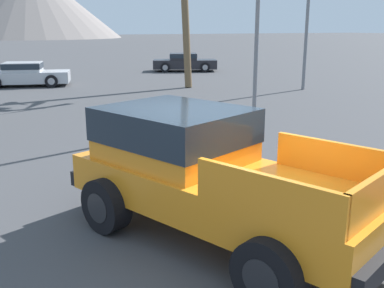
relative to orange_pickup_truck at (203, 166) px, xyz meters
The scene contains 5 objects.
ground_plane 1.08m from the orange_pickup_truck, ahead, with size 320.00×320.00×0.00m, color #424244.
orange_pickup_truck is the anchor object (origin of this frame).
parked_car_silver 19.47m from the orange_pickup_truck, 91.86° to the left, with size 4.73×2.87×1.23m.
parked_car_dark 25.39m from the orange_pickup_truck, 66.14° to the left, with size 4.73×3.39×1.23m.
traffic_light_main 16.23m from the orange_pickup_truck, 49.57° to the left, with size 3.78×0.38×6.09m.
Camera 1 is at (-3.13, -5.69, 3.06)m, focal length 42.00 mm.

